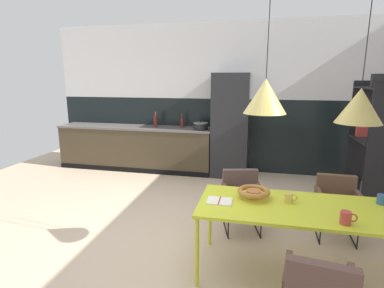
{
  "coord_description": "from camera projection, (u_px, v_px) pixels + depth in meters",
  "views": [
    {
      "loc": [
        0.96,
        -3.07,
        1.92
      ],
      "look_at": [
        0.08,
        0.89,
        1.03
      ],
      "focal_mm": 28.25,
      "sensor_mm": 36.0,
      "label": 1
    }
  ],
  "objects": [
    {
      "name": "kitchen_counter",
      "position": [
        136.0,
        148.0,
        6.44
      ],
      "size": [
        3.29,
        0.63,
        0.92
      ],
      "color": "#413624",
      "rests_on": "ground"
    },
    {
      "name": "cooking_pot",
      "position": [
        200.0,
        126.0,
        5.94
      ],
      "size": [
        0.29,
        0.29,
        0.16
      ],
      "color": "black",
      "rests_on": "kitchen_counter"
    },
    {
      "name": "mug_tall_blue",
      "position": [
        289.0,
        198.0,
        2.94
      ],
      "size": [
        0.12,
        0.08,
        0.09
      ],
      "color": "gold",
      "rests_on": "dining_table"
    },
    {
      "name": "open_shelf_unit",
      "position": [
        367.0,
        142.0,
        4.45
      ],
      "size": [
        0.3,
        0.93,
        1.97
      ],
      "rotation": [
        0.0,
        0.0,
        -1.57
      ],
      "color": "black",
      "rests_on": "ground"
    },
    {
      "name": "dining_table",
      "position": [
        301.0,
        211.0,
        2.85
      ],
      "size": [
        1.94,
        0.82,
        0.73
      ],
      "color": "gold",
      "rests_on": "ground"
    },
    {
      "name": "mug_white_ceramic",
      "position": [
        346.0,
        218.0,
        2.5
      ],
      "size": [
        0.14,
        0.09,
        0.11
      ],
      "color": "#B23D33",
      "rests_on": "dining_table"
    },
    {
      "name": "armchair_facing_counter",
      "position": [
        319.0,
        288.0,
        2.11
      ],
      "size": [
        0.55,
        0.53,
        0.75
      ],
      "rotation": [
        0.0,
        0.0,
        -0.15
      ],
      "color": "brown",
      "rests_on": "ground"
    },
    {
      "name": "bottle_vinegar_dark",
      "position": [
        182.0,
        122.0,
        6.2
      ],
      "size": [
        0.06,
        0.06,
        0.29
      ],
      "color": "maroon",
      "rests_on": "kitchen_counter"
    },
    {
      "name": "fruit_bowl",
      "position": [
        254.0,
        192.0,
        3.06
      ],
      "size": [
        0.33,
        0.33,
        0.09
      ],
      "color": "#B2662D",
      "rests_on": "dining_table"
    },
    {
      "name": "armchair_head_of_table",
      "position": [
        242.0,
        192.0,
        3.84
      ],
      "size": [
        0.58,
        0.57,
        0.76
      ],
      "rotation": [
        0.0,
        0.0,
        3.39
      ],
      "color": "brown",
      "rests_on": "ground"
    },
    {
      "name": "pendant_lamp_over_table_near",
      "position": [
        265.0,
        96.0,
        2.67
      ],
      "size": [
        0.38,
        0.38,
        1.34
      ],
      "color": "black"
    },
    {
      "name": "mug_glass_clear",
      "position": [
        381.0,
        199.0,
        2.9
      ],
      "size": [
        0.12,
        0.07,
        0.1
      ],
      "color": "#335B93",
      "rests_on": "dining_table"
    },
    {
      "name": "armchair_by_stool",
      "position": [
        337.0,
        198.0,
        3.65
      ],
      "size": [
        0.5,
        0.48,
        0.75
      ],
      "rotation": [
        0.0,
        0.0,
        3.12
      ],
      "color": "brown",
      "rests_on": "ground"
    },
    {
      "name": "back_wall_panel_upper",
      "position": [
        213.0,
        61.0,
        6.07
      ],
      "size": [
        6.72,
        0.12,
        1.5
      ],
      "primitive_type": "cube",
      "color": "silver",
      "rests_on": "back_wall_splashback_dark"
    },
    {
      "name": "open_book",
      "position": [
        219.0,
        201.0,
        2.97
      ],
      "size": [
        0.24,
        0.19,
        0.02
      ],
      "color": "white",
      "rests_on": "dining_table"
    },
    {
      "name": "refrigerator_column",
      "position": [
        230.0,
        125.0,
        5.9
      ],
      "size": [
        0.7,
        0.6,
        2.01
      ],
      "primitive_type": "cube",
      "color": "#232326",
      "rests_on": "ground"
    },
    {
      "name": "pendant_lamp_over_table_far",
      "position": [
        360.0,
        106.0,
        2.54
      ],
      "size": [
        0.38,
        0.38,
        1.41
      ],
      "color": "black"
    },
    {
      "name": "ground_plane",
      "position": [
        169.0,
        245.0,
        3.54
      ],
      "size": [
        8.74,
        8.74,
        0.0
      ],
      "primitive_type": "plane",
      "color": "#CDB293"
    },
    {
      "name": "back_wall_splashback_dark",
      "position": [
        212.0,
        134.0,
        6.39
      ],
      "size": [
        6.72,
        0.12,
        1.5
      ],
      "primitive_type": "cube",
      "color": "black",
      "rests_on": "ground"
    },
    {
      "name": "bottle_spice_small",
      "position": [
        155.0,
        121.0,
        6.25
      ],
      "size": [
        0.07,
        0.07,
        0.32
      ],
      "color": "maroon",
      "rests_on": "kitchen_counter"
    }
  ]
}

